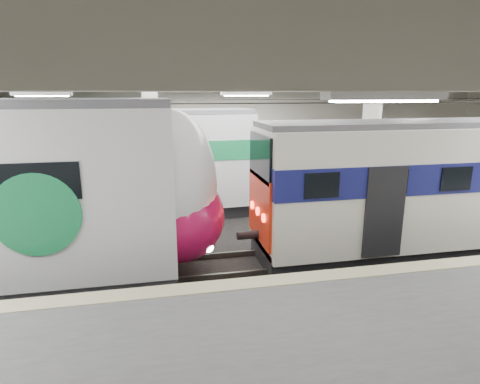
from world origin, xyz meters
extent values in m
cube|color=black|center=(0.00, 0.00, -0.05)|extent=(36.00, 24.00, 0.10)
cube|color=silver|center=(0.00, 0.00, 5.55)|extent=(36.00, 24.00, 0.20)
cube|color=beige|center=(0.00, 10.00, 2.75)|extent=(30.00, 0.10, 5.50)
cube|color=#C3BD8A|center=(0.00, -3.25, 1.11)|extent=(30.00, 0.50, 0.02)
cube|color=beige|center=(-3.00, 3.00, 2.75)|extent=(0.50, 0.50, 5.50)
cube|color=beige|center=(5.00, 3.00, 2.75)|extent=(0.50, 0.50, 5.50)
cube|color=beige|center=(0.00, 0.00, 5.25)|extent=(30.00, 18.00, 0.50)
cube|color=#59544C|center=(0.00, 0.00, 0.08)|extent=(30.00, 1.52, 0.16)
cube|color=#59544C|center=(0.00, 5.50, 0.08)|extent=(30.00, 1.52, 0.16)
cylinder|color=black|center=(0.00, 0.00, 4.70)|extent=(30.00, 0.03, 0.03)
cylinder|color=black|center=(0.00, 5.50, 4.70)|extent=(30.00, 0.03, 0.03)
cube|color=white|center=(0.00, -2.00, 4.92)|extent=(26.00, 8.40, 0.12)
ellipsoid|color=silver|center=(-2.50, 0.00, 2.57)|extent=(2.44, 3.01, 4.05)
ellipsoid|color=#AF0E45|center=(-2.38, 0.00, 1.66)|extent=(2.59, 3.08, 2.48)
cylinder|color=#18864A|center=(-5.53, -1.57, 2.36)|extent=(1.91, 0.06, 1.91)
cube|color=silver|center=(6.16, 0.00, 2.25)|extent=(12.33, 2.70, 3.51)
cube|color=navy|center=(6.16, 0.00, 2.68)|extent=(12.37, 2.76, 0.85)
cube|color=red|center=(-0.04, 0.00, 1.76)|extent=(0.08, 2.30, 1.93)
cube|color=black|center=(-0.04, 0.00, 3.24)|extent=(0.08, 2.16, 1.26)
cube|color=#4C4C51|center=(6.16, 0.00, 4.09)|extent=(12.33, 2.11, 0.16)
cube|color=black|center=(6.16, 0.00, 0.35)|extent=(12.33, 1.89, 0.70)
cube|color=silver|center=(-5.77, 5.50, 2.33)|extent=(13.59, 3.39, 3.66)
cube|color=#18864A|center=(-5.77, 5.50, 2.81)|extent=(13.63, 3.45, 0.77)
cube|color=#4C4C51|center=(-5.77, 5.50, 4.25)|extent=(13.56, 2.91, 0.16)
cube|color=black|center=(-5.77, 5.50, 0.30)|extent=(13.57, 3.10, 0.60)
camera|label=1|loc=(-2.86, -10.74, 5.00)|focal=30.00mm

